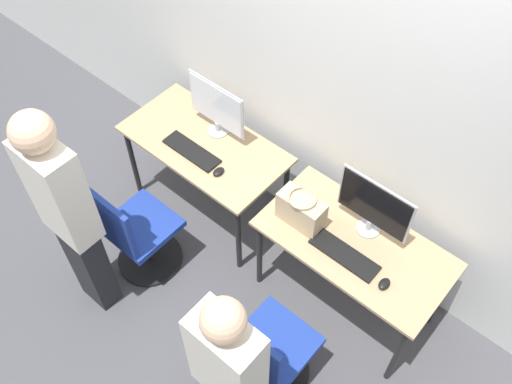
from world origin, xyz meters
TOP-DOWN VIEW (x-y plane):
  - ground_plane at (0.00, 0.00)m, footprint 20.00×20.00m
  - wall_back at (0.00, 0.75)m, footprint 12.00×0.05m
  - desk_left at (-0.65, 0.31)m, footprint 1.20×0.62m
  - monitor_left at (-0.65, 0.46)m, footprint 0.49×0.15m
  - keyboard_left at (-0.65, 0.19)m, footprint 0.45×0.14m
  - mouse_left at (-0.37, 0.17)m, footprint 0.06×0.09m
  - office_chair_left at (-0.64, -0.40)m, footprint 0.48×0.48m
  - person_left at (-0.69, -0.77)m, footprint 0.36×0.23m
  - desk_right at (0.65, 0.31)m, footprint 1.20×0.62m
  - monitor_right at (0.65, 0.45)m, footprint 0.49×0.15m
  - keyboard_right at (0.65, 0.19)m, footprint 0.45×0.14m
  - mouse_right at (0.94, 0.18)m, footprint 0.06×0.09m
  - office_chair_right at (0.61, -0.47)m, footprint 0.48×0.48m
  - person_right at (0.64, -0.83)m, footprint 0.36×0.21m
  - handbag at (0.29, 0.22)m, footprint 0.30×0.18m

SIDE VIEW (x-z plane):
  - ground_plane at x=0.00m, z-range 0.00..0.00m
  - office_chair_left at x=-0.64m, z-range -0.08..0.83m
  - office_chair_right at x=0.61m, z-range -0.08..0.83m
  - desk_left at x=-0.65m, z-range 0.29..1.03m
  - desk_right at x=0.65m, z-range 0.29..1.03m
  - keyboard_left at x=-0.65m, z-range 0.74..0.76m
  - keyboard_right at x=0.65m, z-range 0.74..0.76m
  - mouse_left at x=-0.37m, z-range 0.74..0.77m
  - mouse_right at x=0.94m, z-range 0.74..0.77m
  - handbag at x=0.29m, z-range 0.73..0.98m
  - person_right at x=0.64m, z-range 0.07..1.65m
  - monitor_left at x=-0.65m, z-range 0.76..1.19m
  - monitor_right at x=0.65m, z-range 0.76..1.19m
  - person_left at x=-0.69m, z-range 0.09..1.87m
  - wall_back at x=0.00m, z-range 0.00..2.80m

